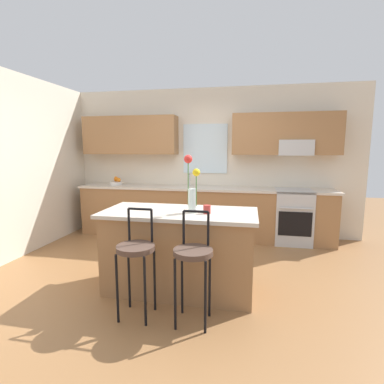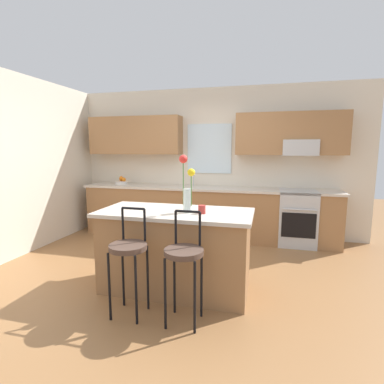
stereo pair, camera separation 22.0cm
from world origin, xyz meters
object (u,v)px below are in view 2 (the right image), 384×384
(oven_range, at_px, (297,218))
(kitchen_island, at_px, (175,250))
(fruit_bowl_oranges, at_px, (122,182))
(mug_ceramic, at_px, (202,209))
(bar_stool_near, at_px, (129,252))
(flower_vase, at_px, (187,187))
(bar_stool_middle, at_px, (184,257))

(oven_range, xyz_separation_m, kitchen_island, (-1.50, -2.03, 0.00))
(fruit_bowl_oranges, bearing_deg, mug_ceramic, -45.84)
(bar_stool_near, xyz_separation_m, flower_vase, (0.43, 0.56, 0.56))
(bar_stool_middle, height_order, mug_ceramic, bar_stool_middle)
(oven_range, distance_m, fruit_bowl_oranges, 3.27)
(oven_range, relative_size, kitchen_island, 0.54)
(oven_range, relative_size, bar_stool_near, 0.88)
(flower_vase, height_order, fruit_bowl_oranges, flower_vase)
(oven_range, relative_size, fruit_bowl_oranges, 3.83)
(kitchen_island, relative_size, bar_stool_middle, 1.64)
(oven_range, distance_m, mug_ceramic, 2.45)
(fruit_bowl_oranges, bearing_deg, oven_range, -0.50)
(bar_stool_middle, bearing_deg, oven_range, 65.16)
(flower_vase, bearing_deg, mug_ceramic, -3.01)
(bar_stool_middle, relative_size, fruit_bowl_oranges, 4.34)
(bar_stool_middle, bearing_deg, flower_vase, 102.29)
(oven_range, bearing_deg, mug_ceramic, -119.42)
(mug_ceramic, bearing_deg, fruit_bowl_oranges, 134.16)
(oven_range, relative_size, flower_vase, 1.48)
(bar_stool_near, bearing_deg, bar_stool_middle, 0.00)
(kitchen_island, xyz_separation_m, bar_stool_middle, (0.28, -0.61, 0.17))
(kitchen_island, xyz_separation_m, flower_vase, (0.15, -0.05, 0.73))
(bar_stool_near, bearing_deg, oven_range, 56.12)
(oven_range, distance_m, flower_vase, 2.58)
(bar_stool_near, distance_m, fruit_bowl_oranges, 3.06)
(kitchen_island, bearing_deg, flower_vase, -18.17)
(flower_vase, bearing_deg, fruit_bowl_oranges, 131.90)
(fruit_bowl_oranges, bearing_deg, bar_stool_middle, -52.94)
(oven_range, relative_size, mug_ceramic, 10.22)
(flower_vase, xyz_separation_m, fruit_bowl_oranges, (-1.89, 2.11, -0.23))
(bar_stool_middle, bearing_deg, mug_ceramic, 85.53)
(bar_stool_near, xyz_separation_m, mug_ceramic, (0.59, 0.55, 0.33))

